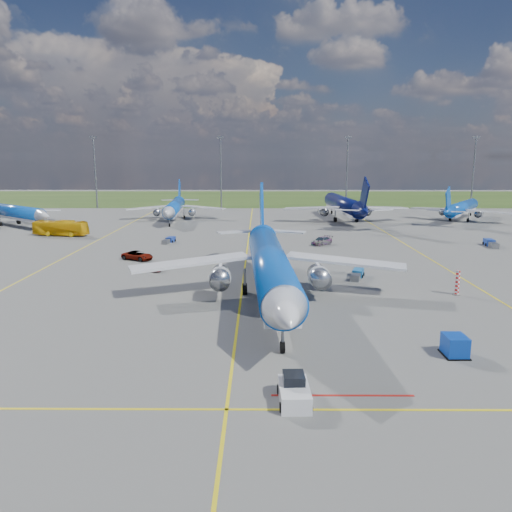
{
  "coord_description": "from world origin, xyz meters",
  "views": [
    {
      "loc": [
        2.13,
        -50.25,
        16.39
      ],
      "look_at": [
        1.75,
        11.72,
        4.0
      ],
      "focal_mm": 35.0,
      "sensor_mm": 36.0,
      "label": 1
    }
  ],
  "objects_px": {
    "service_car_c": "(322,241)",
    "baggage_tug_c": "(169,240)",
    "bg_jet_nw": "(14,226)",
    "baggage_tug_w": "(357,274)",
    "bg_jet_n": "(343,220)",
    "warning_post": "(457,283)",
    "uld_container": "(455,346)",
    "service_car_a": "(157,267)",
    "bg_jet_nnw": "(175,220)",
    "baggage_tug_e": "(491,243)",
    "pushback_tug": "(294,391)",
    "main_airliner": "(270,301)",
    "apron_bus": "(61,228)",
    "service_car_b": "(138,256)",
    "bg_jet_ne": "(461,220)"
  },
  "relations": [
    {
      "from": "baggage_tug_e",
      "to": "uld_container",
      "type": "bearing_deg",
      "value": -108.98
    },
    {
      "from": "bg_jet_nw",
      "to": "service_car_a",
      "type": "xyz_separation_m",
      "value": [
        44.11,
        -47.81,
        0.58
      ]
    },
    {
      "from": "uld_container",
      "to": "baggage_tug_c",
      "type": "relative_size",
      "value": 0.48
    },
    {
      "from": "bg_jet_nw",
      "to": "main_airliner",
      "type": "bearing_deg",
      "value": -97.76
    },
    {
      "from": "bg_jet_nnw",
      "to": "uld_container",
      "type": "relative_size",
      "value": 16.89
    },
    {
      "from": "warning_post",
      "to": "pushback_tug",
      "type": "distance_m",
      "value": 34.4
    },
    {
      "from": "warning_post",
      "to": "bg_jet_nw",
      "type": "relative_size",
      "value": 0.08
    },
    {
      "from": "bg_jet_n",
      "to": "uld_container",
      "type": "distance_m",
      "value": 90.4
    },
    {
      "from": "uld_container",
      "to": "apron_bus",
      "type": "relative_size",
      "value": 0.19
    },
    {
      "from": "baggage_tug_w",
      "to": "uld_container",
      "type": "bearing_deg",
      "value": -65.06
    },
    {
      "from": "baggage_tug_w",
      "to": "service_car_b",
      "type": "bearing_deg",
      "value": 178.93
    },
    {
      "from": "baggage_tug_e",
      "to": "pushback_tug",
      "type": "bearing_deg",
      "value": -115.92
    },
    {
      "from": "bg_jet_nw",
      "to": "bg_jet_n",
      "type": "height_order",
      "value": "bg_jet_n"
    },
    {
      "from": "bg_jet_nw",
      "to": "bg_jet_nnw",
      "type": "relative_size",
      "value": 0.99
    },
    {
      "from": "bg_jet_n",
      "to": "service_car_c",
      "type": "bearing_deg",
      "value": 70.89
    },
    {
      "from": "warning_post",
      "to": "apron_bus",
      "type": "height_order",
      "value": "apron_bus"
    },
    {
      "from": "bg_jet_nnw",
      "to": "uld_container",
      "type": "bearing_deg",
      "value": -70.62
    },
    {
      "from": "warning_post",
      "to": "bg_jet_nnw",
      "type": "height_order",
      "value": "bg_jet_nnw"
    },
    {
      "from": "service_car_b",
      "to": "baggage_tug_c",
      "type": "bearing_deg",
      "value": 18.47
    },
    {
      "from": "bg_jet_nw",
      "to": "baggage_tug_c",
      "type": "xyz_separation_m",
      "value": [
        41.6,
        -23.83,
        0.46
      ]
    },
    {
      "from": "service_car_a",
      "to": "uld_container",
      "type": "bearing_deg",
      "value": -49.63
    },
    {
      "from": "service_car_c",
      "to": "baggage_tug_e",
      "type": "height_order",
      "value": "service_car_c"
    },
    {
      "from": "warning_post",
      "to": "bg_jet_nnw",
      "type": "relative_size",
      "value": 0.08
    },
    {
      "from": "bg_jet_nw",
      "to": "uld_container",
      "type": "relative_size",
      "value": 16.68
    },
    {
      "from": "baggage_tug_w",
      "to": "bg_jet_ne",
      "type": "bearing_deg",
      "value": 77.01
    },
    {
      "from": "pushback_tug",
      "to": "uld_container",
      "type": "distance_m",
      "value": 16.19
    },
    {
      "from": "baggage_tug_c",
      "to": "baggage_tug_e",
      "type": "bearing_deg",
      "value": 9.19
    },
    {
      "from": "bg_jet_ne",
      "to": "baggage_tug_w",
      "type": "relative_size",
      "value": 7.35
    },
    {
      "from": "warning_post",
      "to": "uld_container",
      "type": "distance_m",
      "value": 20.2
    },
    {
      "from": "bg_jet_ne",
      "to": "service_car_b",
      "type": "bearing_deg",
      "value": 69.41
    },
    {
      "from": "main_airliner",
      "to": "baggage_tug_e",
      "type": "bearing_deg",
      "value": 38.14
    },
    {
      "from": "pushback_tug",
      "to": "service_car_b",
      "type": "distance_m",
      "value": 52.13
    },
    {
      "from": "uld_container",
      "to": "pushback_tug",
      "type": "bearing_deg",
      "value": -150.68
    },
    {
      "from": "service_car_c",
      "to": "uld_container",
      "type": "bearing_deg",
      "value": -44.43
    },
    {
      "from": "bg_jet_n",
      "to": "apron_bus",
      "type": "xyz_separation_m",
      "value": [
        -63.8,
        -26.12,
        1.62
      ]
    },
    {
      "from": "warning_post",
      "to": "main_airliner",
      "type": "distance_m",
      "value": 22.78
    },
    {
      "from": "baggage_tug_c",
      "to": "service_car_b",
      "type": "bearing_deg",
      "value": -84.88
    },
    {
      "from": "bg_jet_n",
      "to": "main_airliner",
      "type": "xyz_separation_m",
      "value": [
        -20.74,
        -74.22,
        0.0
      ]
    },
    {
      "from": "bg_jet_ne",
      "to": "bg_jet_n",
      "type": "bearing_deg",
      "value": 35.34
    },
    {
      "from": "pushback_tug",
      "to": "uld_container",
      "type": "height_order",
      "value": "pushback_tug"
    },
    {
      "from": "bg_jet_nw",
      "to": "baggage_tug_w",
      "type": "relative_size",
      "value": 7.59
    },
    {
      "from": "warning_post",
      "to": "bg_jet_ne",
      "type": "relative_size",
      "value": 0.09
    },
    {
      "from": "warning_post",
      "to": "bg_jet_nw",
      "type": "height_order",
      "value": "bg_jet_nw"
    },
    {
      "from": "baggage_tug_w",
      "to": "warning_post",
      "type": "bearing_deg",
      "value": -20.26
    },
    {
      "from": "bg_jet_ne",
      "to": "bg_jet_nw",
      "type": "bearing_deg",
      "value": 39.83
    },
    {
      "from": "baggage_tug_w",
      "to": "baggage_tug_c",
      "type": "bearing_deg",
      "value": 156.32
    },
    {
      "from": "baggage_tug_w",
      "to": "baggage_tug_e",
      "type": "xyz_separation_m",
      "value": [
        29.58,
        24.78,
        0.07
      ]
    },
    {
      "from": "pushback_tug",
      "to": "service_car_c",
      "type": "xyz_separation_m",
      "value": [
        9.46,
        61.63,
        0.0
      ]
    },
    {
      "from": "main_airliner",
      "to": "apron_bus",
      "type": "distance_m",
      "value": 64.58
    },
    {
      "from": "service_car_c",
      "to": "baggage_tug_c",
      "type": "bearing_deg",
      "value": -143.24
    }
  ]
}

